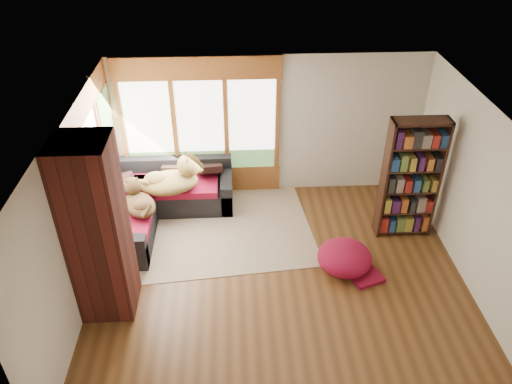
# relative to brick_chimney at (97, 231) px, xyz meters

# --- Properties ---
(floor) EXTENTS (5.50, 5.50, 0.00)m
(floor) POSITION_rel_brick_chimney_xyz_m (2.40, 0.35, -1.30)
(floor) COLOR #4F2F15
(floor) RESTS_ON ground
(ceiling) EXTENTS (5.50, 5.50, 0.00)m
(ceiling) POSITION_rel_brick_chimney_xyz_m (2.40, 0.35, 1.30)
(ceiling) COLOR white
(wall_back) EXTENTS (5.50, 0.04, 2.60)m
(wall_back) POSITION_rel_brick_chimney_xyz_m (2.40, 2.85, 0.00)
(wall_back) COLOR silver
(wall_back) RESTS_ON ground
(wall_front) EXTENTS (5.50, 0.04, 2.60)m
(wall_front) POSITION_rel_brick_chimney_xyz_m (2.40, -2.15, 0.00)
(wall_front) COLOR silver
(wall_front) RESTS_ON ground
(wall_left) EXTENTS (0.04, 5.00, 2.60)m
(wall_left) POSITION_rel_brick_chimney_xyz_m (-0.35, 0.35, 0.00)
(wall_left) COLOR silver
(wall_left) RESTS_ON ground
(wall_right) EXTENTS (0.04, 5.00, 2.60)m
(wall_right) POSITION_rel_brick_chimney_xyz_m (5.15, 0.35, 0.00)
(wall_right) COLOR silver
(wall_right) RESTS_ON ground
(windows_back) EXTENTS (2.82, 0.10, 1.90)m
(windows_back) POSITION_rel_brick_chimney_xyz_m (1.20, 2.82, 0.05)
(windows_back) COLOR #965726
(windows_back) RESTS_ON wall_back
(windows_left) EXTENTS (0.10, 2.62, 1.90)m
(windows_left) POSITION_rel_brick_chimney_xyz_m (-0.32, 1.55, 0.05)
(windows_left) COLOR #965726
(windows_left) RESTS_ON wall_left
(roller_blind) EXTENTS (0.03, 0.72, 0.90)m
(roller_blind) POSITION_rel_brick_chimney_xyz_m (-0.29, 2.38, 0.45)
(roller_blind) COLOR #6C9C59
(roller_blind) RESTS_ON wall_left
(brick_chimney) EXTENTS (0.70, 0.70, 2.60)m
(brick_chimney) POSITION_rel_brick_chimney_xyz_m (0.00, 0.00, 0.00)
(brick_chimney) COLOR #471914
(brick_chimney) RESTS_ON ground
(sectional_sofa) EXTENTS (2.20, 2.20, 0.80)m
(sectional_sofa) POSITION_rel_brick_chimney_xyz_m (0.45, 2.05, -1.00)
(sectional_sofa) COLOR black
(sectional_sofa) RESTS_ON ground
(area_rug) EXTENTS (3.40, 2.73, 0.01)m
(area_rug) POSITION_rel_brick_chimney_xyz_m (1.42, 1.66, -1.29)
(area_rug) COLOR beige
(area_rug) RESTS_ON ground
(bookshelf) EXTENTS (0.89, 0.30, 2.07)m
(bookshelf) POSITION_rel_brick_chimney_xyz_m (4.54, 1.41, -0.26)
(bookshelf) COLOR #321A10
(bookshelf) RESTS_ON ground
(pouf) EXTENTS (0.94, 0.94, 0.45)m
(pouf) POSITION_rel_brick_chimney_xyz_m (3.40, 0.55, -1.07)
(pouf) COLOR maroon
(pouf) RESTS_ON area_rug
(dog_tan) EXTENTS (1.13, 0.83, 0.57)m
(dog_tan) POSITION_rel_brick_chimney_xyz_m (0.75, 2.06, -0.48)
(dog_tan) COLOR olive
(dog_tan) RESTS_ON sectional_sofa
(dog_brindle) EXTENTS (0.75, 0.86, 0.42)m
(dog_brindle) POSITION_rel_brick_chimney_xyz_m (0.22, 1.53, -0.56)
(dog_brindle) COLOR #2F1F11
(dog_brindle) RESTS_ON sectional_sofa
(throw_pillows) EXTENTS (1.98, 1.68, 0.45)m
(throw_pillows) POSITION_rel_brick_chimney_xyz_m (0.53, 2.10, -0.53)
(throw_pillows) COLOR black
(throw_pillows) RESTS_ON sectional_sofa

